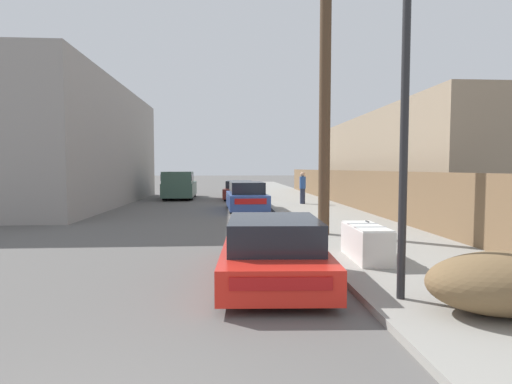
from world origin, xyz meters
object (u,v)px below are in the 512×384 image
(pickup_truck, at_px, (179,185))
(street_lamp, at_px, (405,114))
(discarded_fridge, at_px, (366,242))
(parked_sports_car_red, at_px, (273,251))
(car_parked_mid, at_px, (246,197))
(pedestrian, at_px, (303,187))
(brush_pile, at_px, (508,283))
(car_parked_far, at_px, (239,190))
(utility_pole, at_px, (325,95))

(pickup_truck, height_order, street_lamp, street_lamp)
(discarded_fridge, distance_m, parked_sports_car_red, 2.36)
(parked_sports_car_red, bearing_deg, car_parked_mid, 92.83)
(pedestrian, bearing_deg, brush_pile, -90.80)
(parked_sports_car_red, bearing_deg, street_lamp, -38.35)
(car_parked_far, xyz_separation_m, brush_pile, (3.15, -21.39, -0.06))
(car_parked_mid, relative_size, street_lamp, 0.94)
(street_lamp, distance_m, pedestrian, 16.07)
(parked_sports_car_red, distance_m, car_parked_mid, 12.23)
(parked_sports_car_red, distance_m, utility_pole, 6.01)
(brush_pile, bearing_deg, car_parked_mid, 101.52)
(car_parked_mid, xyz_separation_m, street_lamp, (1.77, -13.78, 2.21))
(parked_sports_car_red, relative_size, pickup_truck, 0.78)
(car_parked_far, relative_size, brush_pile, 1.87)
(car_parked_mid, relative_size, brush_pile, 1.98)
(parked_sports_car_red, xyz_separation_m, pickup_truck, (-4.21, 19.79, 0.37))
(car_parked_far, relative_size, utility_pole, 0.52)
(parked_sports_car_red, distance_m, pedestrian, 14.71)
(brush_pile, bearing_deg, car_parked_far, 98.37)
(street_lamp, relative_size, brush_pile, 2.11)
(utility_pole, xyz_separation_m, pedestrian, (1.19, 10.02, -3.19))
(car_parked_far, distance_m, pedestrian, 5.88)
(parked_sports_car_red, xyz_separation_m, pedestrian, (3.17, 14.36, 0.47))
(car_parked_mid, xyz_separation_m, pedestrian, (3.18, 2.13, 0.37))
(pickup_truck, xyz_separation_m, pedestrian, (7.38, -5.43, 0.10))
(parked_sports_car_red, relative_size, utility_pole, 0.52)
(discarded_fridge, bearing_deg, street_lamp, -96.61)
(parked_sports_car_red, xyz_separation_m, brush_pile, (2.94, -2.24, -0.01))
(parked_sports_car_red, relative_size, car_parked_mid, 0.95)
(pickup_truck, bearing_deg, pedestrian, 141.74)
(street_lamp, height_order, brush_pile, street_lamp)
(car_parked_far, height_order, pickup_truck, pickup_truck)
(street_lamp, bearing_deg, pedestrian, 84.94)
(discarded_fridge, xyz_separation_m, utility_pole, (-0.14, 3.31, 3.72))
(parked_sports_car_red, height_order, car_parked_mid, car_parked_mid)
(car_parked_mid, distance_m, pickup_truck, 8.65)
(parked_sports_car_red, height_order, car_parked_far, car_parked_far)
(car_parked_mid, distance_m, car_parked_far, 6.92)
(parked_sports_car_red, height_order, utility_pole, utility_pole)
(car_parked_mid, height_order, pickup_truck, pickup_truck)
(parked_sports_car_red, xyz_separation_m, utility_pole, (1.98, 4.34, 3.66))
(car_parked_far, bearing_deg, street_lamp, -80.50)
(pedestrian, bearing_deg, street_lamp, -95.06)
(utility_pole, bearing_deg, brush_pile, -81.68)
(street_lamp, bearing_deg, discarded_fridge, 82.12)
(parked_sports_car_red, distance_m, pickup_truck, 20.24)
(car_parked_mid, height_order, street_lamp, street_lamp)
(pickup_truck, relative_size, utility_pole, 0.68)
(car_parked_far, xyz_separation_m, pedestrian, (3.38, -4.79, 0.43))
(pedestrian, bearing_deg, pickup_truck, 143.65)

